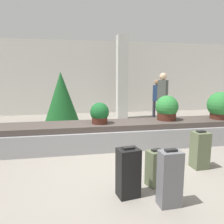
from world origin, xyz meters
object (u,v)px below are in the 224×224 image
potted_plant_2 (100,113)px  potted_plant_0 (220,106)px  suitcase_0 (155,168)px  traveler_1 (163,93)px  suitcase_3 (128,173)px  suitcase_2 (200,150)px  decorated_tree (61,99)px  pillar (122,78)px  potted_plant_1 (167,108)px  suitcase_1 (170,178)px  traveler_0 (157,96)px

potted_plant_2 → potted_plant_0: bearing=0.1°
suitcase_0 → traveler_1: traveler_1 is taller
suitcase_3 → traveler_1: 5.04m
suitcase_0 → suitcase_2: bearing=5.3°
suitcase_0 → decorated_tree: decorated_tree is taller
suitcase_3 → pillar: bearing=68.5°
pillar → potted_plant_0: size_ratio=4.60×
suitcase_2 → decorated_tree: (-2.61, 3.30, 0.65)m
pillar → suitcase_2: pillar is taller
potted_plant_1 → traveler_1: bearing=69.5°
potted_plant_1 → suitcase_0: bearing=-118.0°
suitcase_0 → suitcase_2: size_ratio=0.83×
pillar → suitcase_3: pillar is taller
pillar → traveler_1: (1.19, -1.17, -0.52)m
suitcase_3 → decorated_tree: size_ratio=0.40×
suitcase_1 → traveler_1: (1.90, 4.70, 0.71)m
suitcase_0 → potted_plant_2: potted_plant_2 is taller
suitcase_1 → suitcase_3: 0.57m
pillar → suitcase_2: size_ratio=4.53×
suitcase_1 → traveler_1: 5.12m
potted_plant_0 → traveler_1: 2.30m
suitcase_2 → traveler_0: size_ratio=0.46×
potted_plant_0 → traveler_0: 2.97m
decorated_tree → potted_plant_1: bearing=-32.9°
potted_plant_0 → traveler_0: (-0.55, 2.92, -0.01)m
suitcase_0 → potted_plant_2: bearing=89.2°
traveler_1 → suitcase_0: bearing=-61.3°
pillar → decorated_tree: 2.80m
pillar → suitcase_3: bearing=-102.0°
traveler_1 → traveler_0: bearing=136.5°
suitcase_0 → potted_plant_2: size_ratio=1.19×
potted_plant_1 → suitcase_3: bearing=-124.8°
potted_plant_0 → potted_plant_1: size_ratio=1.12×
suitcase_0 → suitcase_1: suitcase_1 is taller
suitcase_0 → suitcase_1: bearing=-111.3°
pillar → potted_plant_2: size_ratio=6.50×
suitcase_1 → decorated_tree: size_ratio=0.43×
potted_plant_1 → suitcase_2: bearing=-91.7°
potted_plant_1 → traveler_0: (0.87, 2.82, 0.03)m
suitcase_1 → traveler_0: traveler_0 is taller
suitcase_1 → potted_plant_1: 2.87m
pillar → suitcase_0: pillar is taller
pillar → traveler_0: 1.52m
traveler_0 → traveler_1: 0.74m
potted_plant_1 → potted_plant_2: potted_plant_1 is taller
potted_plant_1 → potted_plant_2: size_ratio=1.26×
suitcase_1 → pillar: bearing=81.0°
potted_plant_1 → traveler_1: traveler_1 is taller
suitcase_2 → suitcase_3: 1.69m
potted_plant_0 → traveler_1: bearing=106.0°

